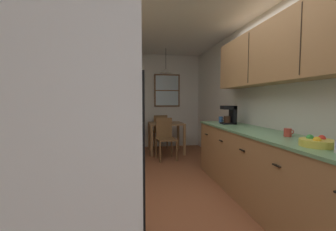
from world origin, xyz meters
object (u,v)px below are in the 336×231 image
at_px(trash_bin, 127,148).
at_px(mug_by_coffeemaker, 288,132).
at_px(dining_chair_near, 165,136).
at_px(coffee_maker, 230,114).
at_px(dining_table, 166,128).
at_px(microwave_over_range, 64,48).
at_px(refrigerator, 62,180).
at_px(fruit_bowl, 317,142).
at_px(storage_canister, 94,127).
at_px(stove_range, 84,200).
at_px(mug_spare, 221,120).
at_px(dining_chair_far, 160,130).

distance_m(trash_bin, mug_by_coffeemaker, 3.10).
height_order(dining_chair_near, mug_by_coffeemaker, mug_by_coffeemaker).
xyz_separation_m(trash_bin, mug_by_coffeemaker, (1.76, -2.46, 0.64)).
bearing_deg(coffee_maker, dining_table, 112.08).
bearing_deg(coffee_maker, microwave_over_range, -144.26).
distance_m(refrigerator, fruit_bowl, 1.93).
bearing_deg(storage_canister, fruit_bowl, -24.00).
relative_size(dining_table, dining_chair_near, 0.92).
bearing_deg(dining_table, mug_by_coffeemaker, -75.60).
bearing_deg(mug_by_coffeemaker, dining_chair_near, 109.51).
relative_size(coffee_maker, mug_by_coffeemaker, 2.67).
distance_m(refrigerator, microwave_over_range, 1.09).
relative_size(dining_chair_near, trash_bin, 1.50).
bearing_deg(dining_chair_near, trash_bin, -170.28).
height_order(stove_range, mug_spare, stove_range).
xyz_separation_m(dining_chair_near, storage_canister, (-1.14, -2.24, 0.51)).
height_order(refrigerator, microwave_over_range, microwave_over_range).
bearing_deg(trash_bin, coffee_maker, -34.55).
relative_size(dining_chair_far, fruit_bowl, 3.30).
relative_size(refrigerator, fruit_bowl, 6.64).
xyz_separation_m(dining_chair_far, storage_canister, (-1.17, -3.39, 0.51)).
height_order(dining_table, fruit_bowl, fruit_bowl).
height_order(refrigerator, coffee_maker, refrigerator).
bearing_deg(coffee_maker, refrigerator, -130.85).
xyz_separation_m(microwave_over_range, dining_chair_far, (1.27, 4.00, -1.20)).
distance_m(dining_chair_near, dining_chair_far, 1.16).
xyz_separation_m(refrigerator, microwave_over_range, (-0.17, 0.73, 0.79)).
height_order(stove_range, microwave_over_range, microwave_over_range).
relative_size(mug_by_coffeemaker, fruit_bowl, 0.42).
bearing_deg(dining_chair_near, dining_table, 79.59).
bearing_deg(dining_chair_far, microwave_over_range, -107.66).
relative_size(stove_range, trash_bin, 1.83).
relative_size(refrigerator, coffee_maker, 5.94).
bearing_deg(dining_table, microwave_over_range, -111.51).
relative_size(storage_canister, mug_by_coffeemaker, 1.86).
height_order(trash_bin, fruit_bowl, fruit_bowl).
bearing_deg(stove_range, mug_spare, 42.09).
relative_size(microwave_over_range, fruit_bowl, 2.20).
bearing_deg(mug_by_coffeemaker, stove_range, -173.30).
xyz_separation_m(refrigerator, storage_canister, (-0.07, 1.34, 0.10)).
height_order(refrigerator, mug_by_coffeemaker, refrigerator).
xyz_separation_m(stove_range, microwave_over_range, (-0.11, 0.00, 1.22)).
distance_m(trash_bin, storage_canister, 2.23).
relative_size(dining_chair_near, coffee_maker, 2.95).
relative_size(stove_range, dining_table, 1.33).
distance_m(trash_bin, fruit_bowl, 3.44).
height_order(dining_chair_far, storage_canister, storage_canister).
relative_size(stove_range, coffee_maker, 3.61).
bearing_deg(storage_canister, dining_table, 66.17).
relative_size(refrigerator, mug_spare, 16.75).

